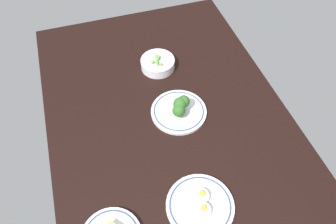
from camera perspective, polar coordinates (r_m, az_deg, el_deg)
dining_table at (r=121.81cm, az=0.00°, el=-1.16°), size 128.14×85.99×4.00cm
plate_broccoli at (r=118.70cm, az=2.03°, el=0.37°), size 20.32×20.32×8.29cm
plate_eggs at (r=102.30cm, az=5.62°, el=-15.72°), size 20.50×20.50×4.77cm
bowl_peas at (r=135.35cm, az=-1.79°, el=8.44°), size 13.90×13.90×5.40cm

